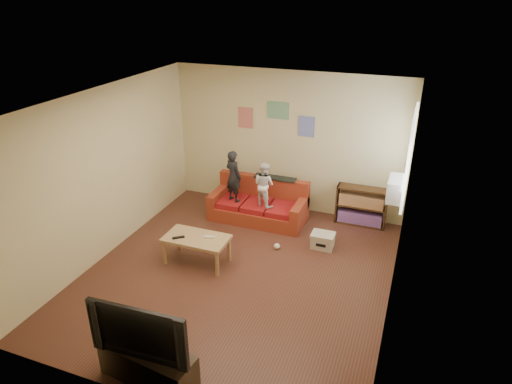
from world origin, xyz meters
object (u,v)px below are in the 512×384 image
(sofa, at_px, (259,206))
(child_b, at_px, (264,184))
(tv_stand, at_px, (148,365))
(coffee_table, at_px, (196,241))
(television, at_px, (143,327))
(child_a, at_px, (233,176))
(file_box, at_px, (323,241))
(bookshelf, at_px, (361,208))

(sofa, bearing_deg, child_b, -47.34)
(sofa, relative_size, tv_stand, 1.57)
(coffee_table, distance_m, television, 2.43)
(child_a, distance_m, coffee_table, 1.67)
(child_a, relative_size, file_box, 2.53)
(coffee_table, xyz_separation_m, television, (0.60, -2.33, 0.36))
(file_box, distance_m, television, 3.72)
(file_box, bearing_deg, tv_stand, -108.82)
(child_b, bearing_deg, coffee_table, 92.53)
(bookshelf, bearing_deg, file_box, -112.83)
(coffee_table, relative_size, tv_stand, 0.90)
(coffee_table, bearing_deg, bookshelf, 44.82)
(sofa, height_order, bookshelf, sofa)
(child_b, bearing_deg, child_a, 21.53)
(file_box, relative_size, tv_stand, 0.34)
(child_b, distance_m, file_box, 1.47)
(child_a, bearing_deg, sofa, -136.26)
(sofa, relative_size, bookshelf, 1.95)
(child_b, distance_m, bookshelf, 1.85)
(sofa, bearing_deg, coffee_table, -102.91)
(child_b, distance_m, coffee_table, 1.75)
(television, bearing_deg, bookshelf, 67.91)
(sofa, relative_size, child_a, 1.82)
(coffee_table, bearing_deg, sofa, 77.09)
(sofa, xyz_separation_m, bookshelf, (1.83, 0.45, 0.06))
(child_a, relative_size, child_b, 1.18)
(coffee_table, xyz_separation_m, bookshelf, (2.23, 2.22, -0.07))
(sofa, height_order, child_a, child_a)
(child_a, bearing_deg, coffee_table, 115.81)
(coffee_table, height_order, tv_stand, coffee_table)
(television, bearing_deg, child_a, 96.98)
(child_b, relative_size, tv_stand, 0.73)
(file_box, height_order, television, television)
(child_b, bearing_deg, sofa, -25.81)
(child_b, bearing_deg, television, 112.17)
(coffee_table, bearing_deg, child_b, 71.00)
(bookshelf, bearing_deg, child_b, -159.96)
(coffee_table, distance_m, file_box, 2.13)
(child_a, distance_m, television, 3.99)
(child_a, distance_m, file_box, 2.02)
(child_b, bearing_deg, file_box, -179.27)
(child_a, height_order, television, child_a)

